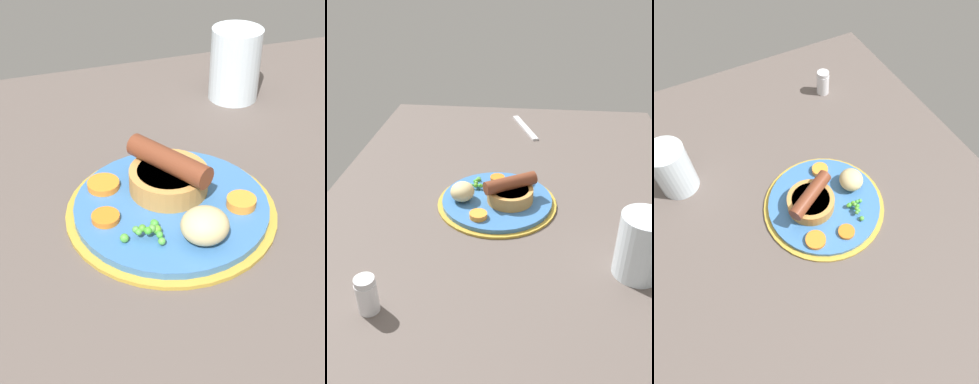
# 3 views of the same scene
# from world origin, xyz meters

# --- Properties ---
(dining_table) EXTENTS (1.10, 0.80, 0.03)m
(dining_table) POSITION_xyz_m (0.00, 0.00, 0.01)
(dining_table) COLOR #564C47
(dining_table) RESTS_ON ground
(dinner_plate) EXTENTS (0.25, 0.25, 0.01)m
(dinner_plate) POSITION_xyz_m (-0.03, 0.03, 0.04)
(dinner_plate) COLOR #B79333
(dinner_plate) RESTS_ON dining_table
(sausage_pudding) EXTENTS (0.09, 0.11, 0.05)m
(sausage_pudding) POSITION_xyz_m (-0.04, 0.00, 0.06)
(sausage_pudding) COLOR #BC8442
(sausage_pudding) RESTS_ON dinner_plate
(pea_pile) EXTENTS (0.05, 0.04, 0.02)m
(pea_pile) POSITION_xyz_m (0.01, 0.07, 0.05)
(pea_pile) COLOR #50A73F
(pea_pile) RESTS_ON dinner_plate
(potato_chunk_2) EXTENTS (0.06, 0.06, 0.04)m
(potato_chunk_2) POSITION_xyz_m (-0.05, 0.10, 0.06)
(potato_chunk_2) COLOR #CCB77F
(potato_chunk_2) RESTS_ON dinner_plate
(carrot_slice_0) EXTENTS (0.04, 0.04, 0.01)m
(carrot_slice_0) POSITION_xyz_m (-0.11, 0.06, 0.05)
(carrot_slice_0) COLOR orange
(carrot_slice_0) RESTS_ON dinner_plate
(carrot_slice_1) EXTENTS (0.04, 0.04, 0.01)m
(carrot_slice_1) POSITION_xyz_m (0.05, 0.03, 0.05)
(carrot_slice_1) COLOR orange
(carrot_slice_1) RESTS_ON dinner_plate
(carrot_slice_5) EXTENTS (0.05, 0.05, 0.01)m
(carrot_slice_5) POSITION_xyz_m (0.04, -0.03, 0.05)
(carrot_slice_5) COLOR orange
(carrot_slice_5) RESTS_ON dinner_plate
(drinking_glass) EXTENTS (0.08, 0.08, 0.11)m
(drinking_glass) POSITION_xyz_m (-0.22, -0.22, 0.09)
(drinking_glass) COLOR silver
(drinking_glass) RESTS_ON dining_table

